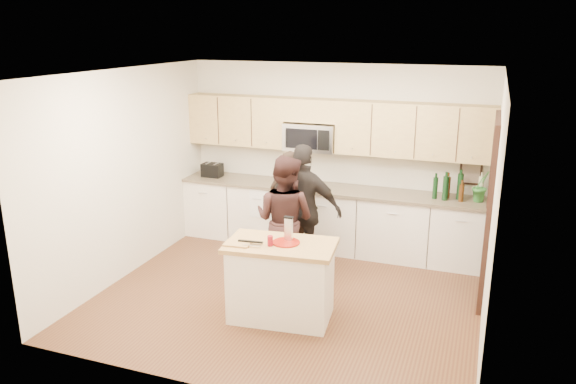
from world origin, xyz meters
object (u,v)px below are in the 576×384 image
(toaster, at_px, (212,170))
(woman_right, at_px, (303,210))
(island, at_px, (281,280))
(woman_left, at_px, (290,208))
(woman_center, at_px, (285,220))

(toaster, bearing_deg, woman_right, -27.52)
(island, bearing_deg, toaster, 125.78)
(woman_left, bearing_deg, woman_right, 139.65)
(island, xyz_separation_m, woman_left, (-0.44, 1.50, 0.35))
(woman_right, bearing_deg, island, 96.22)
(island, relative_size, woman_center, 0.76)
(woman_left, distance_m, woman_center, 0.61)
(toaster, bearing_deg, woman_left, -24.46)
(woman_left, bearing_deg, island, 107.48)
(island, relative_size, toaster, 4.18)
(island, relative_size, woman_right, 0.72)
(toaster, distance_m, woman_right, 2.06)
(toaster, relative_size, woman_right, 0.17)
(woman_center, xyz_separation_m, woman_right, (0.13, 0.34, 0.04))
(woman_left, distance_m, woman_right, 0.38)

